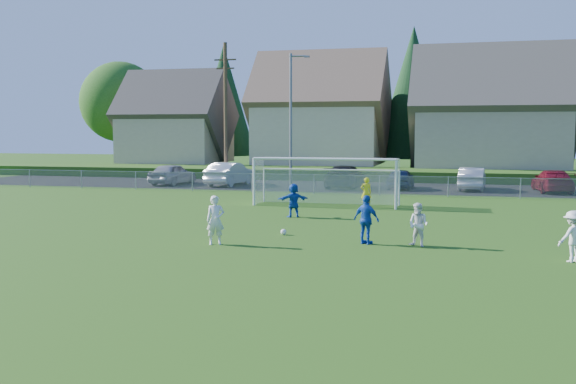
# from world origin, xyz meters

# --- Properties ---
(ground) EXTENTS (160.00, 160.00, 0.00)m
(ground) POSITION_xyz_m (0.00, 0.00, 0.00)
(ground) COLOR #193D0C
(ground) RESTS_ON ground
(asphalt_lot) EXTENTS (60.00, 60.00, 0.00)m
(asphalt_lot) POSITION_xyz_m (0.00, 27.50, 0.01)
(asphalt_lot) COLOR black
(asphalt_lot) RESTS_ON ground
(grass_embankment) EXTENTS (70.00, 6.00, 0.80)m
(grass_embankment) POSITION_xyz_m (0.00, 35.00, 0.40)
(grass_embankment) COLOR #1E420F
(grass_embankment) RESTS_ON ground
(soccer_ball) EXTENTS (0.22, 0.22, 0.22)m
(soccer_ball) POSITION_xyz_m (0.40, 5.81, 0.11)
(soccer_ball) COLOR white
(soccer_ball) RESTS_ON ground
(player_white_a) EXTENTS (0.72, 0.63, 1.67)m
(player_white_a) POSITION_xyz_m (-1.30, 3.20, 0.84)
(player_white_a) COLOR white
(player_white_a) RESTS_ON ground
(player_white_b) EXTENTS (0.89, 0.82, 1.46)m
(player_white_b) POSITION_xyz_m (5.41, 4.55, 0.73)
(player_white_b) COLOR white
(player_white_b) RESTS_ON ground
(player_white_c) EXTENTS (1.14, 1.02, 1.53)m
(player_white_c) POSITION_xyz_m (10.00, 2.98, 0.76)
(player_white_c) COLOR white
(player_white_c) RESTS_ON ground
(player_blue_a) EXTENTS (1.07, 0.80, 1.68)m
(player_blue_a) POSITION_xyz_m (3.66, 4.57, 0.84)
(player_blue_a) COLOR #1243AC
(player_blue_a) RESTS_ON ground
(player_blue_b) EXTENTS (1.43, 1.11, 1.51)m
(player_blue_b) POSITION_xyz_m (-0.50, 10.90, 0.76)
(player_blue_b) COLOR #1243AC
(player_blue_b) RESTS_ON ground
(goalkeeper) EXTENTS (0.65, 0.53, 1.52)m
(goalkeeper) POSITION_xyz_m (2.12, 15.47, 0.76)
(goalkeeper) COLOR yellow
(goalkeeper) RESTS_ON ground
(car_a) EXTENTS (2.27, 4.62, 1.52)m
(car_a) POSITION_xyz_m (-13.32, 26.29, 0.76)
(car_a) COLOR #929399
(car_a) RESTS_ON ground
(car_b) EXTENTS (2.19, 5.06, 1.62)m
(car_b) POSITION_xyz_m (-9.09, 26.58, 0.81)
(car_b) COLOR silver
(car_b) RESTS_ON ground
(car_d) EXTENTS (2.31, 5.29, 1.51)m
(car_d) POSITION_xyz_m (-0.86, 26.64, 0.76)
(car_d) COLOR black
(car_d) RESTS_ON ground
(car_e) EXTENTS (1.64, 4.01, 1.36)m
(car_e) POSITION_xyz_m (2.82, 26.68, 0.68)
(car_e) COLOR #12203F
(car_e) RESTS_ON ground
(car_f) EXTENTS (1.84, 4.53, 1.46)m
(car_f) POSITION_xyz_m (7.40, 27.10, 0.73)
(car_f) COLOR #B7B7B7
(car_f) RESTS_ON ground
(car_g) EXTENTS (2.30, 4.94, 1.40)m
(car_g) POSITION_xyz_m (12.27, 26.77, 0.70)
(car_g) COLOR maroon
(car_g) RESTS_ON ground
(soccer_goal) EXTENTS (7.42, 1.90, 2.50)m
(soccer_goal) POSITION_xyz_m (0.00, 16.05, 1.63)
(soccer_goal) COLOR white
(soccer_goal) RESTS_ON ground
(chainlink_fence) EXTENTS (52.06, 0.06, 1.20)m
(chainlink_fence) POSITION_xyz_m (0.00, 22.00, 0.63)
(chainlink_fence) COLOR gray
(chainlink_fence) RESTS_ON ground
(streetlight) EXTENTS (1.38, 0.18, 9.00)m
(streetlight) POSITION_xyz_m (-4.45, 26.00, 4.84)
(streetlight) COLOR slate
(streetlight) RESTS_ON ground
(utility_pole) EXTENTS (1.60, 0.26, 10.00)m
(utility_pole) POSITION_xyz_m (-9.50, 27.00, 5.15)
(utility_pole) COLOR #473321
(utility_pole) RESTS_ON ground
(houses_row) EXTENTS (53.90, 11.45, 13.27)m
(houses_row) POSITION_xyz_m (1.97, 42.46, 7.33)
(houses_row) COLOR tan
(houses_row) RESTS_ON ground
(tree_row) EXTENTS (65.98, 12.36, 13.80)m
(tree_row) POSITION_xyz_m (1.04, 48.74, 6.91)
(tree_row) COLOR #382616
(tree_row) RESTS_ON ground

